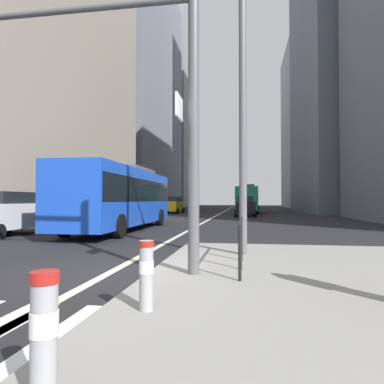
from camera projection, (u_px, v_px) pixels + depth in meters
The scene contains 17 objects.
ground_plane at pixel (209, 220), 27.21m from camera, with size 160.00×160.00×0.00m, color black.
lane_centre_line at pixel (219, 214), 37.09m from camera, with size 0.20×80.00×0.01m, color beige.
office_tower_left_mid at pixel (128, 92), 55.03m from camera, with size 12.97×25.49×38.53m, color slate.
office_tower_left_far at pixel (168, 103), 83.59m from camera, with size 11.60×20.39×51.26m, color gray.
office_tower_right_mid at pixel (351, 23), 45.03m from camera, with size 13.22×22.15×50.48m, color slate.
office_tower_right_far at pixel (313, 127), 70.72m from camera, with size 10.97×21.09×33.94m, color #9E9EA3.
city_bus_blue_oncoming at pixel (122, 195), 17.56m from camera, with size 2.83×11.10×3.40m.
sedan_white_oncoming at pixel (4, 213), 14.85m from camera, with size 2.08×4.32×1.94m.
city_bus_red_receding at pixel (247, 198), 41.81m from camera, with size 2.87×10.56×3.40m.
city_bus_red_distant at pixel (249, 199), 64.91m from camera, with size 2.89×11.12×3.40m.
car_oncoming_mid at pixel (173, 205), 40.39m from camera, with size 2.20×4.26×1.94m.
car_receding_near at pixel (245, 206), 32.51m from camera, with size 2.15×4.15×1.94m.
traffic_signal_gantry at pixel (85, 76), 6.94m from camera, with size 6.74×0.65×6.00m.
street_lamp_post at pixel (243, 61), 8.96m from camera, with size 5.50×0.32×8.00m.
bollard_front at pixel (44, 332), 2.30m from camera, with size 0.20×0.20×0.93m.
bollard_left at pixel (146, 272), 4.35m from camera, with size 0.20×0.20×0.90m.
pedestrian_railing at pixel (241, 233), 7.44m from camera, with size 0.06×3.09×0.98m.
Camera 1 is at (2.90, -7.14, 1.57)m, focal length 31.50 mm.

